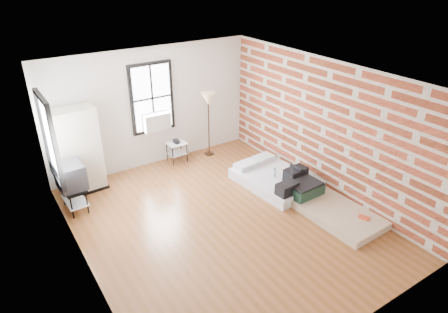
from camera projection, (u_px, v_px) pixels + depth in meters
ground at (223, 222)px, 7.63m from camera, size 6.00×6.00×0.00m
room_shell at (222, 129)px, 7.24m from camera, size 5.02×6.02×2.80m
mattress_main at (276, 178)px, 8.81m from camera, size 1.43×1.85×0.56m
mattress_bare at (326, 206)px, 7.91m from camera, size 1.07×1.95×0.41m
wardrobe at (78, 151)px, 8.29m from camera, size 0.96×0.58×1.85m
side_table at (177, 147)px, 9.70m from camera, size 0.45×0.37×0.59m
floor_lamp at (208, 102)px, 9.63m from camera, size 0.35×0.35×1.63m
tv_stand at (71, 178)px, 7.71m from camera, size 0.53×0.73×1.00m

